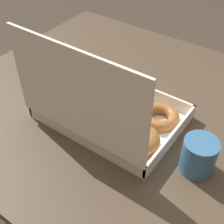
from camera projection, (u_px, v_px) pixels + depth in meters
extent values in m
plane|color=#42382D|center=(117.00, 215.00, 1.51)|extent=(8.00, 8.00, 0.00)
cube|color=#4C3D2D|center=(120.00, 106.00, 1.05)|extent=(1.11, 1.01, 0.03)
cylinder|color=#4C3D2D|center=(91.00, 78.00, 1.78)|extent=(0.06, 0.06, 0.68)
cube|color=silver|center=(112.00, 116.00, 0.98)|extent=(0.42, 0.30, 0.01)
cube|color=silver|center=(137.00, 88.00, 1.05)|extent=(0.42, 0.01, 0.04)
cube|color=silver|center=(82.00, 138.00, 0.88)|extent=(0.42, 0.01, 0.04)
cube|color=silver|center=(171.00, 139.00, 0.87)|extent=(0.01, 0.30, 0.04)
cube|color=silver|center=(63.00, 87.00, 1.05)|extent=(0.01, 0.30, 0.04)
cube|color=silver|center=(76.00, 96.00, 0.77)|extent=(0.42, 0.01, 0.27)
torus|color=#9E6633|center=(160.00, 117.00, 0.95)|extent=(0.12, 0.12, 0.03)
ellipsoid|color=#B77A38|center=(126.00, 96.00, 1.00)|extent=(0.12, 0.12, 0.07)
torus|color=#B77A38|center=(91.00, 85.00, 1.07)|extent=(0.12, 0.12, 0.03)
ellipsoid|color=#B77A38|center=(139.00, 140.00, 0.86)|extent=(0.12, 0.12, 0.06)
torus|color=white|center=(99.00, 123.00, 0.93)|extent=(0.12, 0.12, 0.03)
ellipsoid|color=black|center=(64.00, 103.00, 0.98)|extent=(0.12, 0.12, 0.06)
cylinder|color=teal|center=(199.00, 156.00, 0.80)|extent=(0.09, 0.09, 0.10)
cylinder|color=black|center=(202.00, 144.00, 0.77)|extent=(0.07, 0.07, 0.01)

